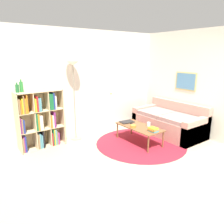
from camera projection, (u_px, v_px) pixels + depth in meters
name	position (u px, v px, depth m)	size (l,w,h in m)	color
ground_plane	(177.00, 177.00, 3.71)	(14.00, 14.00, 0.00)	tan
wall_back	(91.00, 84.00, 5.57)	(7.05, 0.11, 2.60)	silver
wall_right	(187.00, 83.00, 5.63)	(0.08, 5.78, 2.60)	silver
rug	(141.00, 143.00, 5.09)	(2.07, 2.07, 0.01)	maroon
bookshelf	(40.00, 120.00, 4.75)	(0.97, 0.34, 1.27)	beige
floor_lamp	(73.00, 73.00, 4.98)	(0.32, 0.32, 1.87)	gray
couch	(170.00, 122.00, 5.70)	(0.95, 1.78, 0.80)	tan
coffee_table	(139.00, 128.00, 5.06)	(0.54, 1.14, 0.40)	brown
laptop	(127.00, 122.00, 5.36)	(0.35, 0.27, 0.02)	black
bowl	(133.00, 126.00, 4.98)	(0.14, 0.14, 0.05)	orange
book_stack_on_table	(153.00, 129.00, 4.70)	(0.16, 0.20, 0.09)	teal
cup	(149.00, 124.00, 5.06)	(0.08, 0.08, 0.09)	white
remote	(133.00, 124.00, 5.15)	(0.05, 0.17, 0.02)	black
bottle_left	(17.00, 88.00, 4.35)	(0.07, 0.07, 0.20)	#236633
bottle_middle	(21.00, 87.00, 4.40)	(0.07, 0.07, 0.26)	#2D8438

